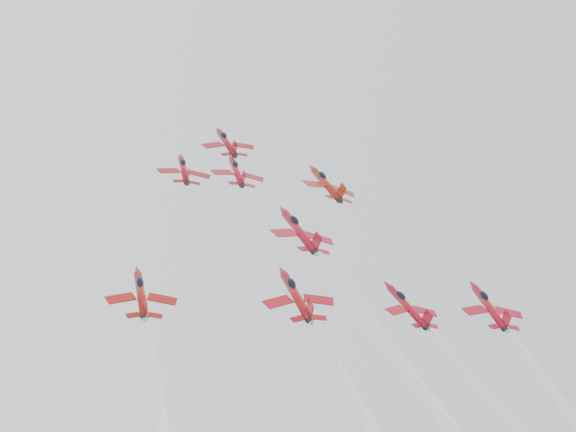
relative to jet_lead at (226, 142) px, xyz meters
name	(u,v)px	position (x,y,z in m)	size (l,w,h in m)	color
jet_lead	(226,142)	(0.00, 0.00, 0.00)	(9.80, 11.90, 9.52)	maroon
jet_row2_left	(183,169)	(-11.06, -10.70, -8.51)	(8.74, 10.61, 8.49)	maroon
jet_row2_center	(236,171)	(-1.65, -9.64, -7.66)	(9.25, 11.23, 8.98)	#AC1022
jet_row2_right	(326,183)	(14.51, -10.67, -8.47)	(10.57, 12.83, 10.26)	maroon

